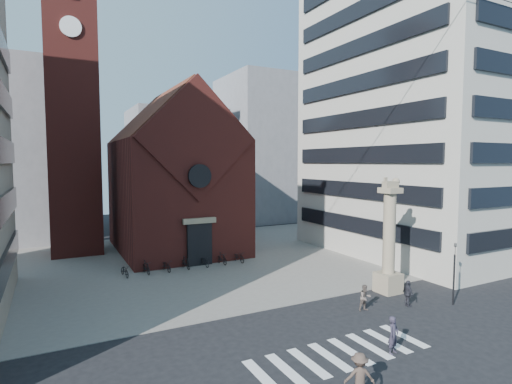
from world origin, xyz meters
The scene contains 21 objects.
ground centered at (0.00, 0.00, 0.00)m, with size 120.00×120.00×0.00m, color black.
piazza centered at (0.00, 19.00, 0.03)m, with size 46.00×30.00×0.05m, color gray.
zebra_crossing centered at (0.55, -3.00, 0.01)m, with size 10.20×3.20×0.01m, color white, non-canonical shape.
church centered at (0.00, 25.04, 7.98)m, with size 12.00×16.65×18.00m.
campanile centered at (-10.00, 28.00, 15.74)m, with size 5.50×5.50×31.20m.
building_right centered at (24.00, 12.00, 16.00)m, with size 18.00×22.00×32.00m, color #AAA69A.
bg_block_mid centered at (6.00, 45.00, 9.00)m, with size 14.00×12.00×18.00m, color gray.
bg_block_right centered at (22.00, 42.00, 12.00)m, with size 16.00×14.00×24.00m, color gray.
lion_column centered at (10.01, 3.00, 3.46)m, with size 1.63×1.60×8.68m.
traffic_light centered at (12.00, -1.00, 2.29)m, with size 0.13×0.16×4.30m.
pedestrian_0 centered at (3.00, -4.20, 0.97)m, with size 0.71×0.46×1.94m, color #2D2939.
pedestrian_1 centered at (5.87, 0.96, 0.87)m, with size 0.84×0.66×1.74m, color #61554E.
pedestrian_2 centered at (9.00, 0.23, 0.89)m, with size 1.05×0.44×1.78m, color #27272F.
pedestrian_3 centered at (-1.26, -6.44, 0.98)m, with size 1.27×0.73×1.97m, color #483930.
scooter_0 centered at (-6.91, 16.27, 0.55)m, with size 0.67×1.91×1.00m, color black.
scooter_1 centered at (-5.13, 16.27, 0.61)m, with size 0.52×1.85×1.11m, color black.
scooter_2 centered at (-3.34, 16.27, 0.55)m, with size 0.67×1.91×1.00m, color black.
scooter_3 centered at (-1.56, 16.27, 0.61)m, with size 0.52×1.85×1.11m, color black.
scooter_4 centered at (0.22, 16.27, 0.55)m, with size 0.67×1.91×1.00m, color black.
scooter_5 centered at (2.01, 16.27, 0.61)m, with size 0.52×1.85×1.11m, color black.
scooter_6 centered at (3.79, 16.27, 0.55)m, with size 0.67×1.91×1.00m, color black.
Camera 1 is at (-12.33, -18.51, 9.80)m, focal length 28.00 mm.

